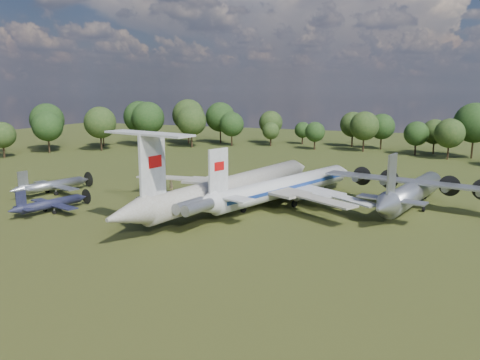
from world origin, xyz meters
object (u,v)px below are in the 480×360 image
at_px(person_on_il62, 171,185).
at_px(il62_airliner, 235,191).
at_px(tu104_jet, 285,190).
at_px(an12_transport, 412,195).
at_px(small_prop_northwest, 53,187).
at_px(small_prop_west, 51,206).

bearing_deg(person_on_il62, il62_airliner, -110.33).
distance_m(tu104_jet, person_on_il62, 22.87).
distance_m(an12_transport, small_prop_northwest, 63.52).
relative_size(small_prop_west, person_on_il62, 8.84).
bearing_deg(small_prop_west, small_prop_northwest, 147.80).
bearing_deg(small_prop_west, person_on_il62, 14.28).
distance_m(tu104_jet, an12_transport, 20.58).
bearing_deg(small_prop_northwest, an12_transport, 29.38).
distance_m(il62_airliner, an12_transport, 28.81).
distance_m(tu104_jet, small_prop_northwest, 42.95).
bearing_deg(il62_airliner, person_on_il62, -90.00).
xyz_separation_m(tu104_jet, person_on_il62, (-10.15, -20.12, 3.89)).
bearing_deg(small_prop_west, an12_transport, 40.06).
distance_m(il62_airliner, tu104_jet, 8.82).
distance_m(tu104_jet, small_prop_west, 37.89).
relative_size(an12_transport, small_prop_northwest, 1.98).
height_order(il62_airliner, tu104_jet, il62_airliner).
bearing_deg(il62_airliner, an12_transport, 32.85).
bearing_deg(an12_transport, small_prop_northwest, -153.85).
relative_size(il62_airliner, small_prop_northwest, 3.21).
relative_size(an12_transport, small_prop_west, 2.31).
bearing_deg(il62_airliner, small_prop_west, -137.99).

